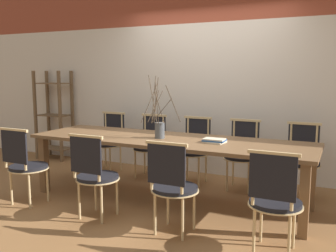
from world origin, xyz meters
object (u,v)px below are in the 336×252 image
(chair_far_center, at_px, (194,148))
(book_stack, at_px, (214,141))
(dining_table, at_px, (168,145))
(vase_centerpiece, at_px, (159,127))
(chair_near_center, at_px, (173,184))
(shelving_rack, at_px, (54,115))

(chair_far_center, distance_m, book_stack, 1.08)
(dining_table, height_order, vase_centerpiece, vase_centerpiece)
(chair_near_center, height_order, book_stack, chair_near_center)
(chair_far_center, height_order, book_stack, chair_far_center)
(dining_table, relative_size, shelving_rack, 2.16)
(shelving_rack, bearing_deg, vase_centerpiece, -23.38)
(dining_table, height_order, chair_far_center, chair_far_center)
(chair_near_center, xyz_separation_m, book_stack, (0.13, 0.83, 0.29))
(dining_table, relative_size, chair_near_center, 3.68)
(dining_table, xyz_separation_m, book_stack, (0.58, -0.02, 0.10))
(vase_centerpiece, height_order, book_stack, vase_centerpiece)
(chair_near_center, relative_size, chair_far_center, 1.00)
(chair_far_center, height_order, shelving_rack, shelving_rack)
(book_stack, bearing_deg, shelving_rack, 161.04)
(chair_far_center, bearing_deg, dining_table, 89.72)
(vase_centerpiece, bearing_deg, chair_far_center, 83.10)
(vase_centerpiece, relative_size, book_stack, 3.03)
(chair_far_center, relative_size, vase_centerpiece, 1.23)
(chair_far_center, bearing_deg, vase_centerpiece, 83.10)
(chair_near_center, height_order, shelving_rack, shelving_rack)
(dining_table, bearing_deg, chair_near_center, -61.73)
(dining_table, distance_m, shelving_rack, 3.03)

